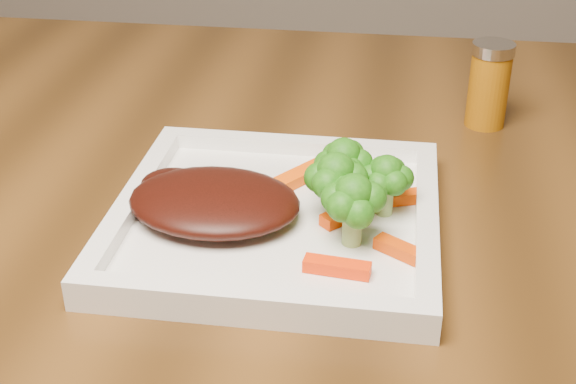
# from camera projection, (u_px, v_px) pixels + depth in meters

# --- Properties ---
(plate) EXTENTS (0.27, 0.27, 0.01)m
(plate) POSITION_uv_depth(u_px,v_px,m) (276.00, 223.00, 0.68)
(plate) COLOR white
(plate) RESTS_ON dining_table
(steak) EXTENTS (0.15, 0.12, 0.03)m
(steak) POSITION_uv_depth(u_px,v_px,m) (214.00, 201.00, 0.67)
(steak) COLOR #380D08
(steak) RESTS_ON plate
(broccoli_0) EXTENTS (0.07, 0.07, 0.07)m
(broccoli_0) POSITION_uv_depth(u_px,v_px,m) (343.00, 165.00, 0.69)
(broccoli_0) COLOR #156A11
(broccoli_0) RESTS_ON plate
(broccoli_1) EXTENTS (0.05, 0.05, 0.06)m
(broccoli_1) POSITION_uv_depth(u_px,v_px,m) (386.00, 180.00, 0.67)
(broccoli_1) COLOR #136611
(broccoli_1) RESTS_ON plate
(broccoli_2) EXTENTS (0.07, 0.07, 0.06)m
(broccoli_2) POSITION_uv_depth(u_px,v_px,m) (353.00, 211.00, 0.63)
(broccoli_2) COLOR #227513
(broccoli_2) RESTS_ON plate
(broccoli_3) EXTENTS (0.06, 0.06, 0.06)m
(broccoli_3) POSITION_uv_depth(u_px,v_px,m) (335.00, 189.00, 0.66)
(broccoli_3) COLOR #135C0F
(broccoli_3) RESTS_ON plate
(carrot_0) EXTENTS (0.05, 0.02, 0.01)m
(carrot_0) POSITION_uv_depth(u_px,v_px,m) (337.00, 267.00, 0.61)
(carrot_0) COLOR #FF3104
(carrot_0) RESTS_ON plate
(carrot_1) EXTENTS (0.05, 0.04, 0.01)m
(carrot_1) POSITION_uv_depth(u_px,v_px,m) (403.00, 251.00, 0.62)
(carrot_1) COLOR #D03C03
(carrot_1) RESTS_ON plate
(carrot_3) EXTENTS (0.05, 0.03, 0.01)m
(carrot_3) POSITION_uv_depth(u_px,v_px,m) (403.00, 197.00, 0.70)
(carrot_3) COLOR #F94A04
(carrot_3) RESTS_ON plate
(carrot_4) EXTENTS (0.05, 0.06, 0.01)m
(carrot_4) POSITION_uv_depth(u_px,v_px,m) (301.00, 176.00, 0.73)
(carrot_4) COLOR #FF5104
(carrot_4) RESTS_ON plate
(carrot_6) EXTENTS (0.05, 0.05, 0.01)m
(carrot_6) POSITION_uv_depth(u_px,v_px,m) (348.00, 213.00, 0.67)
(carrot_6) COLOR #FF4204
(carrot_6) RESTS_ON plate
(spice_shaker) EXTENTS (0.05, 0.05, 0.09)m
(spice_shaker) POSITION_uv_depth(u_px,v_px,m) (489.00, 85.00, 0.85)
(spice_shaker) COLOR #9C5908
(spice_shaker) RESTS_ON dining_table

